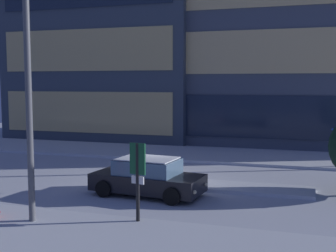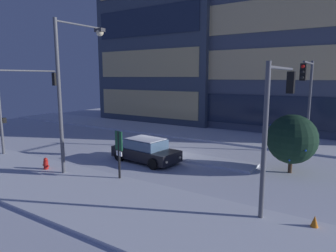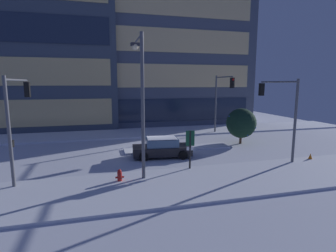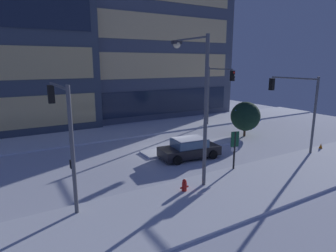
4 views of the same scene
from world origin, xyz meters
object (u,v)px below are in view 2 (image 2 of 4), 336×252
traffic_light_corner_near_left (25,94)px  street_lamp_arched (72,76)px  fire_hydrant (46,165)px  parking_info_sign (119,149)px  car_near (146,151)px  traffic_light_corner_far_right (307,91)px  decorated_tree_median (292,139)px  construction_cone (314,223)px  traffic_light_corner_near_right (278,107)px

traffic_light_corner_near_left → street_lamp_arched: bearing=-102.3°
fire_hydrant → parking_info_sign: bearing=13.6°
parking_info_sign → car_near: bearing=27.5°
traffic_light_corner_near_left → traffic_light_corner_far_right: bearing=-62.8°
traffic_light_corner_near_left → fire_hydrant: 7.08m
street_lamp_arched → decorated_tree_median: size_ratio=2.51×
decorated_tree_median → construction_cone: decorated_tree_median is taller
fire_hydrant → decorated_tree_median: size_ratio=0.24×
traffic_light_corner_near_left → decorated_tree_median: bearing=-74.6°
traffic_light_corner_far_right → fire_hydrant: 16.80m
fire_hydrant → construction_cone: size_ratio=1.46×
car_near → street_lamp_arched: size_ratio=0.56×
traffic_light_corner_near_right → street_lamp_arched: size_ratio=0.71×
fire_hydrant → construction_cone: fire_hydrant is taller
car_near → construction_cone: bearing=-14.5°
car_near → construction_cone: car_near is taller
parking_info_sign → construction_cone: bearing=-79.1°
traffic_light_corner_far_right → traffic_light_corner_near_right: bearing=1.3°
traffic_light_corner_far_right → fire_hydrant: (-11.71, -11.34, -4.03)m
construction_cone → traffic_light_corner_near_right: bearing=140.2°
car_near → traffic_light_corner_near_left: bearing=-160.7°
car_near → construction_cone: 10.82m
parking_info_sign → decorated_tree_median: bearing=-37.3°
parking_info_sign → construction_cone: (9.15, -0.19, -1.38)m
traffic_light_corner_near_left → street_lamp_arched: (6.89, -1.50, 1.25)m
traffic_light_corner_near_left → parking_info_sign: size_ratio=2.28×
decorated_tree_median → traffic_light_corner_far_right: bearing=89.8°
fire_hydrant → decorated_tree_median: bearing=31.7°
traffic_light_corner_near_right → street_lamp_arched: 10.68m
traffic_light_corner_far_right → construction_cone: (1.99, -10.43, -4.14)m
decorated_tree_median → construction_cone: (2.00, -6.32, -1.65)m
traffic_light_corner_near_right → parking_info_sign: traffic_light_corner_near_right is taller
street_lamp_arched → construction_cone: size_ratio=15.01×
car_near → decorated_tree_median: size_ratio=1.40×
traffic_light_corner_near_left → decorated_tree_median: traffic_light_corner_near_left is taller
construction_cone → traffic_light_corner_near_left: bearing=175.3°
parking_info_sign → traffic_light_corner_far_right: bearing=-22.9°
street_lamp_arched → fire_hydrant: size_ratio=10.27×
fire_hydrant → parking_info_sign: parking_info_sign is taller
traffic_light_corner_near_right → decorated_tree_median: bearing=2.6°
traffic_light_corner_near_right → construction_cone: traffic_light_corner_near_right is taller
fire_hydrant → street_lamp_arched: bearing=35.2°
traffic_light_corner_far_right → decorated_tree_median: size_ratio=1.94×
car_near → construction_cone: (10.14, -3.76, -0.44)m
decorated_tree_median → car_near: bearing=-162.5°
traffic_light_corner_near_left → street_lamp_arched: 7.16m
traffic_light_corner_near_left → traffic_light_corner_near_right: 17.41m
decorated_tree_median → fire_hydrant: bearing=-148.3°
traffic_light_corner_far_right → construction_cone: bearing=10.8°
fire_hydrant → construction_cone: bearing=3.8°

